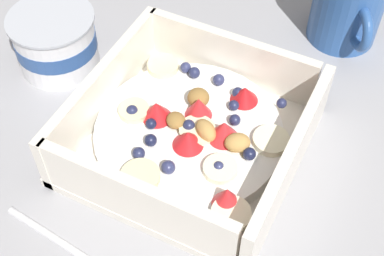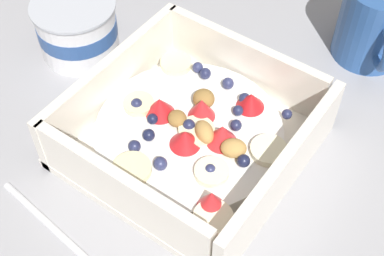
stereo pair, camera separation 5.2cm
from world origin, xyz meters
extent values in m
plane|color=#9E9EA3|center=(0.00, 0.00, 0.00)|extent=(2.40, 2.40, 0.00)
cube|color=white|center=(0.00, 0.00, 0.01)|extent=(0.21, 0.21, 0.01)
cube|color=white|center=(0.00, -0.10, 0.03)|extent=(0.21, 0.01, 0.07)
cube|color=white|center=(0.00, 0.10, 0.03)|extent=(0.21, 0.01, 0.07)
cube|color=white|center=(-0.10, 0.00, 0.03)|extent=(0.01, 0.19, 0.07)
cube|color=white|center=(0.10, 0.00, 0.03)|extent=(0.01, 0.19, 0.07)
cylinder|color=white|center=(0.00, 0.00, 0.02)|extent=(0.18, 0.18, 0.02)
cylinder|color=#F7EFC6|center=(0.02, -0.08, 0.03)|extent=(0.04, 0.04, 0.01)
cylinder|color=beige|center=(-0.07, 0.01, 0.03)|extent=(0.05, 0.05, 0.01)
cylinder|color=#F4EAB7|center=(0.00, -0.01, 0.03)|extent=(0.05, 0.05, 0.01)
cylinder|color=beige|center=(-0.01, 0.06, 0.03)|extent=(0.04, 0.04, 0.01)
cylinder|color=#F7EFC6|center=(-0.07, -0.08, 0.03)|extent=(0.04, 0.04, 0.01)
cylinder|color=#F7EFC6|center=(-0.03, -0.05, 0.03)|extent=(0.04, 0.04, 0.01)
cylinder|color=beige|center=(0.06, 0.06, 0.03)|extent=(0.04, 0.04, 0.01)
cone|color=red|center=(0.06, -0.03, 0.04)|extent=(0.04, 0.04, 0.02)
cone|color=red|center=(0.02, 0.00, 0.04)|extent=(0.03, 0.03, 0.02)
cone|color=red|center=(0.01, -0.03, 0.04)|extent=(0.04, 0.04, 0.02)
cone|color=red|center=(-0.06, -0.07, 0.04)|extent=(0.04, 0.04, 0.02)
cone|color=red|center=(0.00, 0.03, 0.04)|extent=(0.04, 0.04, 0.02)
cone|color=red|center=(-0.02, -0.01, 0.04)|extent=(0.03, 0.03, 0.02)
sphere|color=#23284C|center=(0.00, 0.00, 0.03)|extent=(0.01, 0.01, 0.01)
sphere|color=#23284C|center=(-0.05, 0.03, 0.03)|extent=(0.01, 0.01, 0.01)
sphere|color=#191E3D|center=(-0.01, 0.03, 0.03)|extent=(0.01, 0.01, 0.01)
sphere|color=#191E3D|center=(-0.01, -0.07, 0.03)|extent=(0.01, 0.01, 0.01)
sphere|color=#23284C|center=(0.04, -0.03, 0.03)|extent=(0.01, 0.01, 0.01)
sphere|color=navy|center=(0.07, 0.04, 0.03)|extent=(0.01, 0.01, 0.01)
sphere|color=navy|center=(0.07, 0.00, 0.03)|extent=(0.01, 0.01, 0.01)
sphere|color=navy|center=(-0.03, -0.05, 0.03)|extent=(0.01, 0.01, 0.01)
sphere|color=#23284C|center=(0.07, -0.07, 0.03)|extent=(0.01, 0.01, 0.01)
sphere|color=#23284C|center=(0.06, -0.03, 0.03)|extent=(0.01, 0.01, 0.01)
sphere|color=#23284C|center=(-0.01, 0.06, 0.03)|extent=(0.01, 0.01, 0.01)
sphere|color=navy|center=(-0.05, -0.01, 0.03)|extent=(0.01, 0.01, 0.01)
sphere|color=#23284C|center=(0.03, -0.04, 0.03)|extent=(0.01, 0.01, 0.01)
sphere|color=#191E3D|center=(-0.03, 0.02, 0.03)|extent=(0.01, 0.01, 0.01)
sphere|color=#23284C|center=(0.07, 0.03, 0.03)|extent=(0.01, 0.01, 0.01)
ellipsoid|color=tan|center=(0.00, -0.05, 0.04)|extent=(0.03, 0.03, 0.02)
ellipsoid|color=olive|center=(0.00, 0.01, 0.03)|extent=(0.03, 0.03, 0.01)
ellipsoid|color=tan|center=(0.00, -0.02, 0.04)|extent=(0.03, 0.03, 0.02)
ellipsoid|color=olive|center=(0.03, 0.01, 0.04)|extent=(0.02, 0.02, 0.02)
cylinder|color=silver|center=(-0.15, 0.05, 0.00)|extent=(0.02, 0.13, 0.01)
cylinder|color=white|center=(0.04, 0.18, 0.03)|extent=(0.09, 0.09, 0.06)
cylinder|color=#2D5193|center=(0.04, 0.18, 0.03)|extent=(0.09, 0.09, 0.02)
cylinder|color=#B7BCC6|center=(0.04, 0.18, 0.06)|extent=(0.09, 0.09, 0.00)
cylinder|color=#2D5699|center=(0.23, -0.09, 0.04)|extent=(0.08, 0.08, 0.09)
torus|color=#2D5699|center=(0.19, -0.11, 0.05)|extent=(0.05, 0.04, 0.05)
camera|label=1|loc=(-0.29, -0.15, 0.43)|focal=50.76mm
camera|label=2|loc=(-0.27, -0.19, 0.43)|focal=50.76mm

